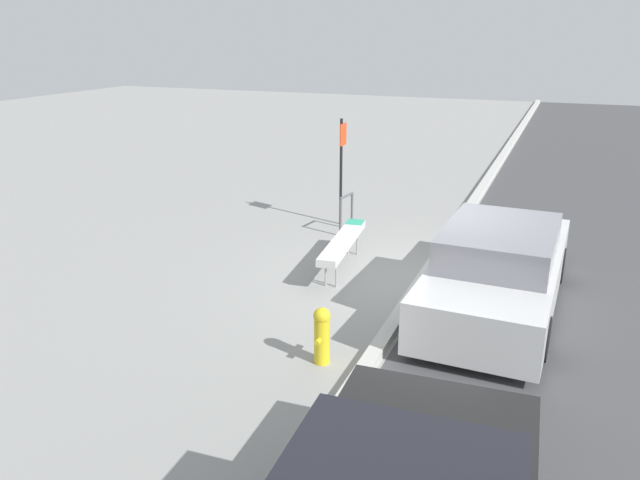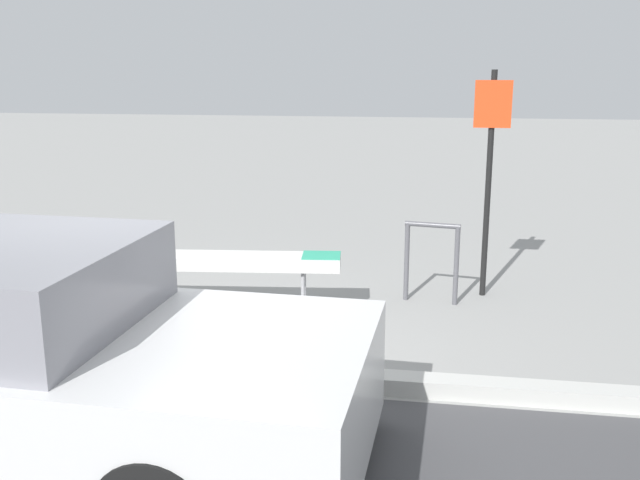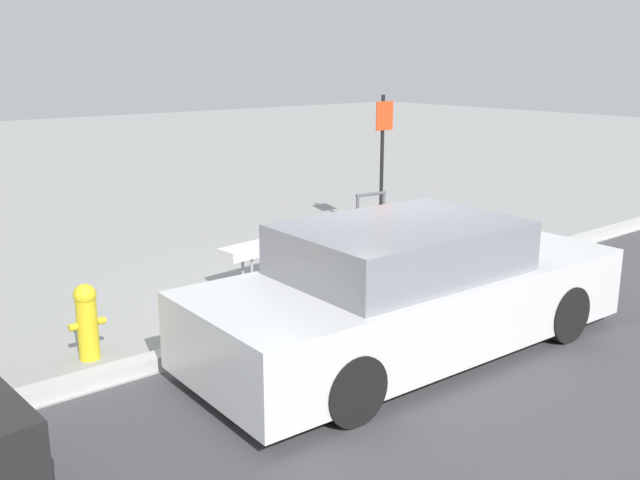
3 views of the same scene
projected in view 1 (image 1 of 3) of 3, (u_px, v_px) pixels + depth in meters
ground_plane at (422, 284)px, 10.49m from camera, size 60.00×60.00×0.00m
curb at (422, 280)px, 10.47m from camera, size 60.00×0.20×0.13m
bench at (343, 242)px, 10.98m from camera, size 2.36×0.58×0.59m
bike_rack at (346, 210)px, 12.97m from camera, size 0.55×0.13×0.83m
sign_post at (342, 162)px, 13.27m from camera, size 0.36×0.08×2.30m
fire_hydrant at (322, 334)px, 7.88m from camera, size 0.36×0.22×0.77m
parked_car_near at (498, 269)px, 9.40m from camera, size 4.68×1.88×1.34m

